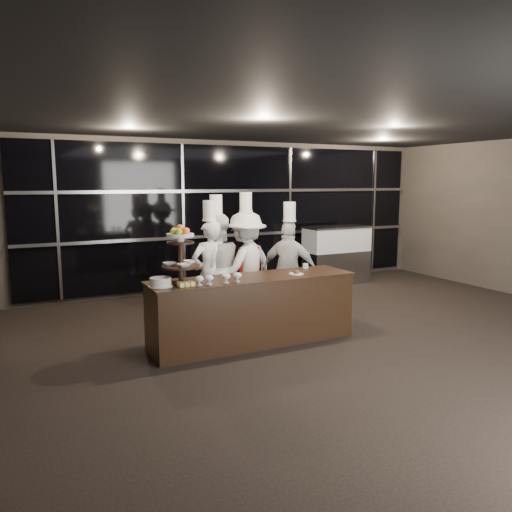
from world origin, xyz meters
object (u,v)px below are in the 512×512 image
layer_cake (161,282)px  chef_b (217,268)px  display_stand (180,251)px  chef_c (246,266)px  display_case (336,252)px  chef_a (210,271)px  chef_d (289,269)px  buffet_counter (253,310)px

layer_cake → chef_b: 1.78m
layer_cake → chef_b: (1.25, 1.27, -0.12)m
display_stand → chef_c: (1.42, 1.09, -0.47)m
display_stand → display_case: bearing=32.7°
display_stand → chef_c: 1.85m
chef_a → chef_b: bearing=38.3°
chef_c → layer_cake: bearing=-146.2°
display_stand → chef_a: chef_a is taller
chef_a → chef_c: 0.61m
chef_d → display_case: bearing=40.2°
buffet_counter → chef_c: 1.23m
display_stand → chef_c: size_ratio=0.37×
display_stand → chef_d: (2.06, 0.85, -0.53)m
chef_a → chef_c: (0.60, -0.00, 0.04)m
display_stand → buffet_counter: bearing=0.0°
chef_a → layer_cake: bearing=-133.8°
buffet_counter → layer_cake: bearing=-177.8°
layer_cake → display_case: size_ratio=0.21×
layer_cake → chef_d: bearing=21.0°
chef_a → chef_d: chef_a is taller
display_case → chef_a: (-3.58, -1.73, 0.15)m
buffet_counter → chef_c: bearing=69.0°
display_case → chef_a: 3.98m
display_stand → chef_d: chef_d is taller
buffet_counter → chef_b: chef_b is taller
display_stand → chef_d: 2.29m
buffet_counter → chef_b: 1.28m
buffet_counter → display_stand: 1.33m
buffet_counter → chef_a: bearing=99.7°
display_stand → chef_d: size_ratio=0.40×
chef_b → chef_c: (0.45, -0.13, 0.01)m
layer_cake → display_case: 5.49m
chef_a → chef_c: bearing=-0.2°
layer_cake → display_case: bearing=31.5°
layer_cake → chef_a: (1.09, 1.14, -0.14)m
display_case → chef_c: bearing=-149.8°
chef_c → display_stand: bearing=-142.5°
buffet_counter → display_case: size_ratio=2.01×
display_stand → chef_b: bearing=51.3°
chef_b → chef_c: chef_c is taller
chef_a → chef_d: (1.25, -0.24, -0.03)m
display_case → chef_a: bearing=-154.2°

